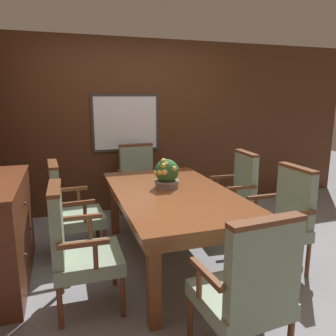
% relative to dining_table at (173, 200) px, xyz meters
% --- Properties ---
extents(ground_plane, '(14.00, 14.00, 0.00)m').
position_rel_dining_table_xyz_m(ground_plane, '(0.04, -0.05, -0.65)').
color(ground_plane, gray).
extents(wall_back, '(7.20, 0.08, 2.45)m').
position_rel_dining_table_xyz_m(wall_back, '(0.04, 1.78, 0.57)').
color(wall_back, '#4C2816').
rests_on(wall_back, ground_plane).
extents(dining_table, '(1.10, 1.99, 0.74)m').
position_rel_dining_table_xyz_m(dining_table, '(0.00, 0.00, 0.00)').
color(dining_table, brown).
rests_on(dining_table, ground_plane).
extents(chair_head_near, '(0.59, 0.55, 1.01)m').
position_rel_dining_table_xyz_m(chair_head_near, '(0.01, -1.38, -0.13)').
color(chair_head_near, brown).
rests_on(chair_head_near, ground_plane).
extents(chair_head_far, '(0.59, 0.55, 1.01)m').
position_rel_dining_table_xyz_m(chair_head_far, '(-0.02, 1.39, -0.13)').
color(chair_head_far, brown).
rests_on(chair_head_far, ground_plane).
extents(chair_right_far, '(0.55, 0.59, 1.01)m').
position_rel_dining_table_xyz_m(chair_right_far, '(0.95, 0.46, -0.13)').
color(chair_right_far, brown).
rests_on(chair_right_far, ground_plane).
extents(chair_left_far, '(0.54, 0.59, 1.01)m').
position_rel_dining_table_xyz_m(chair_left_far, '(-0.97, 0.46, -0.13)').
color(chair_left_far, brown).
rests_on(chair_left_far, ground_plane).
extents(chair_right_near, '(0.52, 0.57, 1.01)m').
position_rel_dining_table_xyz_m(chair_right_near, '(0.96, -0.44, -0.13)').
color(chair_right_near, brown).
rests_on(chair_right_near, ground_plane).
extents(chair_left_near, '(0.52, 0.57, 1.01)m').
position_rel_dining_table_xyz_m(chair_left_near, '(-0.94, -0.47, -0.13)').
color(chair_left_near, brown).
rests_on(chair_left_near, ground_plane).
extents(potted_plant, '(0.28, 0.25, 0.31)m').
position_rel_dining_table_xyz_m(potted_plant, '(-0.02, 0.14, 0.23)').
color(potted_plant, gray).
rests_on(potted_plant, dining_table).
extents(sideboard_cabinet, '(0.44, 1.31, 0.94)m').
position_rel_dining_table_xyz_m(sideboard_cabinet, '(-1.56, 0.11, -0.18)').
color(sideboard_cabinet, brown).
rests_on(sideboard_cabinet, ground_plane).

